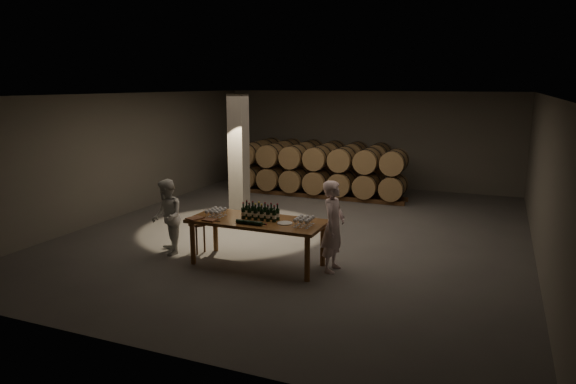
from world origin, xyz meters
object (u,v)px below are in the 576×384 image
at_px(person_man, 333,226).
at_px(person_woman, 167,217).
at_px(tasting_table, 257,225).
at_px(plate, 285,223).
at_px(bottle_cluster, 260,213).
at_px(notebook_near, 210,220).
at_px(stool, 198,228).

relative_size(person_man, person_woman, 1.11).
relative_size(tasting_table, plate, 9.06).
bearing_deg(person_man, bottle_cluster, 101.30).
height_order(bottle_cluster, person_woman, person_woman).
distance_m(person_man, person_woman, 3.45).
bearing_deg(plate, bottle_cluster, 169.76).
bearing_deg(notebook_near, bottle_cluster, 32.97).
bearing_deg(plate, notebook_near, -165.96).
distance_m(bottle_cluster, notebook_near, 0.96).
bearing_deg(bottle_cluster, notebook_near, -152.02).
xyz_separation_m(bottle_cluster, person_woman, (-2.04, -0.14, -0.24)).
bearing_deg(bottle_cluster, tasting_table, -131.44).
xyz_separation_m(tasting_table, stool, (-1.44, 0.18, -0.27)).
bearing_deg(person_woman, tasting_table, 50.98).
height_order(plate, notebook_near, notebook_near).
relative_size(plate, person_woman, 0.18).
height_order(tasting_table, person_woman, person_woman).
bearing_deg(person_man, notebook_near, 109.13).
relative_size(tasting_table, stool, 4.04).
bearing_deg(stool, tasting_table, -7.05).
relative_size(tasting_table, notebook_near, 10.35).
relative_size(notebook_near, person_woman, 0.16).
bearing_deg(plate, tasting_table, 175.28).
xyz_separation_m(tasting_table, person_woman, (-2.00, -0.09, -0.02)).
distance_m(bottle_cluster, person_man, 1.42).
bearing_deg(tasting_table, person_woman, -177.36).
distance_m(tasting_table, plate, 0.61).
height_order(tasting_table, notebook_near, notebook_near).
bearing_deg(person_woman, bottle_cluster, 52.33).
distance_m(stool, person_man, 2.90).
height_order(plate, person_woman, person_woman).
relative_size(tasting_table, bottle_cluster, 3.55).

